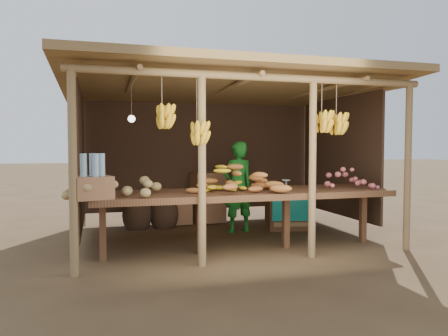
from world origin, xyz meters
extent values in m
plane|color=brown|center=(0.00, 0.00, 0.00)|extent=(60.00, 60.00, 0.00)
cylinder|color=#93744C|center=(-2.10, -1.50, 1.10)|extent=(0.09, 0.09, 2.20)
cylinder|color=#93744C|center=(2.10, -1.50, 1.10)|extent=(0.09, 0.09, 2.20)
cylinder|color=#93744C|center=(-2.10, 1.50, 1.10)|extent=(0.09, 0.09, 2.20)
cylinder|color=#93744C|center=(2.10, 1.50, 1.10)|extent=(0.09, 0.09, 2.20)
cylinder|color=#93744C|center=(-0.70, -1.50, 1.10)|extent=(0.09, 0.09, 2.20)
cylinder|color=#93744C|center=(0.70, -1.50, 1.10)|extent=(0.09, 0.09, 2.20)
cylinder|color=#93744C|center=(0.00, -1.50, 2.20)|extent=(4.40, 0.09, 0.09)
cylinder|color=#93744C|center=(0.00, 1.50, 2.20)|extent=(4.40, 0.09, 0.09)
cube|color=olive|center=(0.00, 0.00, 2.29)|extent=(4.70, 3.50, 0.28)
cube|color=#432C1F|center=(0.00, 1.48, 1.21)|extent=(4.20, 0.04, 1.98)
cube|color=#432C1F|center=(-2.08, 0.20, 1.21)|extent=(0.04, 2.40, 1.98)
cube|color=#432C1F|center=(2.08, 0.20, 1.21)|extent=(0.04, 2.40, 1.98)
cube|color=brown|center=(0.00, -0.95, 0.76)|extent=(3.90, 1.05, 0.08)
cube|color=brown|center=(-1.80, -0.95, 0.36)|extent=(0.08, 0.08, 0.72)
cube|color=brown|center=(-0.60, -0.95, 0.36)|extent=(0.08, 0.08, 0.72)
cube|color=brown|center=(0.60, -0.95, 0.36)|extent=(0.08, 0.08, 0.72)
cube|color=brown|center=(1.80, -0.95, 0.36)|extent=(0.08, 0.08, 0.72)
cylinder|color=navy|center=(-1.90, -0.60, 0.86)|extent=(0.37, 0.37, 0.13)
cube|color=#946242|center=(-1.90, -1.33, 0.93)|extent=(0.46, 0.40, 0.25)
imported|color=#1A7521|center=(0.31, 0.27, 0.73)|extent=(0.59, 0.46, 1.46)
cube|color=brown|center=(1.18, 0.32, 0.29)|extent=(0.74, 0.66, 0.59)
cube|color=#0D8F84|center=(1.18, 0.32, 0.62)|extent=(0.82, 0.75, 0.06)
cube|color=#946242|center=(0.05, 1.20, 0.24)|extent=(0.59, 0.49, 0.44)
cube|color=#946242|center=(0.05, 1.20, 0.69)|extent=(0.59, 0.49, 0.44)
cube|color=#946242|center=(-0.56, 1.20, 0.24)|extent=(0.59, 0.49, 0.44)
ellipsoid|color=#432C1F|center=(-1.22, 0.99, 0.29)|extent=(0.49, 0.49, 0.67)
ellipsoid|color=#432C1F|center=(-0.77, 0.99, 0.29)|extent=(0.49, 0.49, 0.67)
camera|label=1|loc=(-1.86, -6.35, 1.40)|focal=35.00mm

